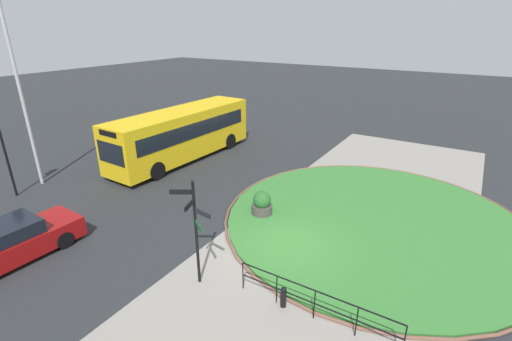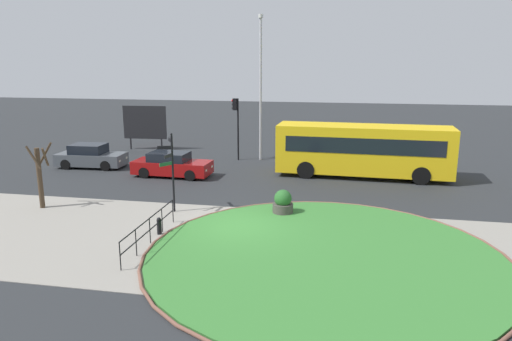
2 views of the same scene
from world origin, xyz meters
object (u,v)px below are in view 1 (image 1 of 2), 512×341
Objects in this scene: bollard_foreground at (283,297)px; bus_yellow at (182,133)px; car_far_lane at (10,243)px; lamppost_tall at (19,85)px; signpost_directional at (195,226)px; planter_near_signpost at (262,205)px.

bollard_foreground is 0.07× the size of bus_yellow.
lamppost_tall is at bearing 55.54° from car_far_lane.
car_far_lane is at bearing 111.02° from signpost_directional.
planter_near_signpost is (4.41, 3.36, 0.15)m from bollard_foreground.
planter_near_signpost reaches higher than bollard_foreground.
lamppost_tall is 8.48× the size of planter_near_signpost.
signpost_directional reaches higher than planter_near_signpost.
lamppost_tall reaches higher than bollard_foreground.
car_far_lane is 4.10× the size of planter_near_signpost.
planter_near_signpost is at bearing 67.19° from bus_yellow.
car_far_lane reaches higher than bollard_foreground.
bus_yellow is (8.03, 11.12, 1.26)m from bollard_foreground.
bollard_foreground is at bearing -69.90° from car_far_lane.
bollard_foreground is at bearing 56.38° from bus_yellow.
bus_yellow reaches higher than car_far_lane.
car_far_lane is at bearing 12.26° from bus_yellow.
lamppost_tall is at bearing 84.96° from bollard_foreground.
signpost_directional is at bearing 46.60° from bus_yellow.
car_far_lane is at bearing 141.68° from planter_near_signpost.
bollard_foreground is at bearing -142.66° from planter_near_signpost.
bus_yellow is at bearing -29.20° from lamppost_tall.
signpost_directional is 0.38× the size of lamppost_tall.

